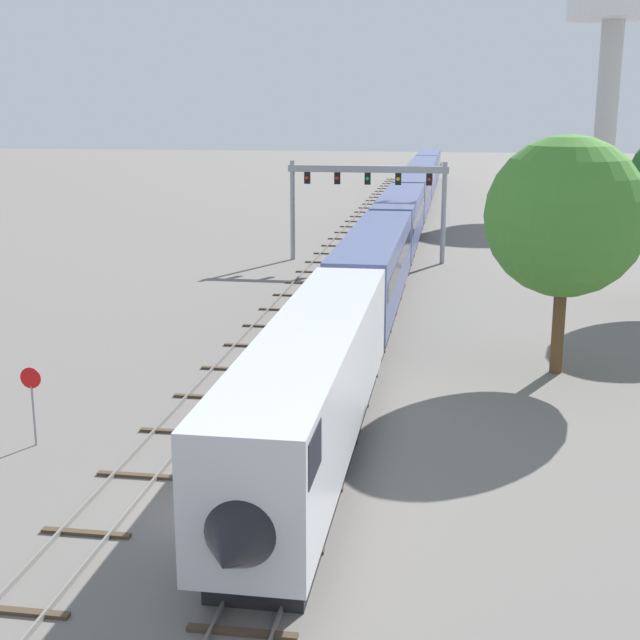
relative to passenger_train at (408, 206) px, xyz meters
The scene contains 8 objects.
ground_plane 58.14m from the passenger_train, 91.97° to the right, with size 400.00×400.00×0.00m, color slate.
track_main 3.21m from the passenger_train, 90.00° to the left, with size 2.60×200.00×0.16m.
track_near 19.04m from the passenger_train, 106.95° to the right, with size 2.60×160.00×0.16m.
passenger_train is the anchor object (origin of this frame).
signal_gantry 15.32m from the passenger_train, 98.61° to the right, with size 12.10×0.49×7.60m.
water_tower 41.52m from the passenger_train, 54.33° to the left, with size 11.01×11.01×26.49m.
stop_sign 54.88m from the passenger_train, 100.50° to the right, with size 0.76×0.08×2.88m.
trackside_tree_mid 43.33m from the passenger_train, 77.73° to the right, with size 7.02×7.02×10.56m.
Camera 1 is at (6.53, -23.42, 11.84)m, focal length 49.57 mm.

